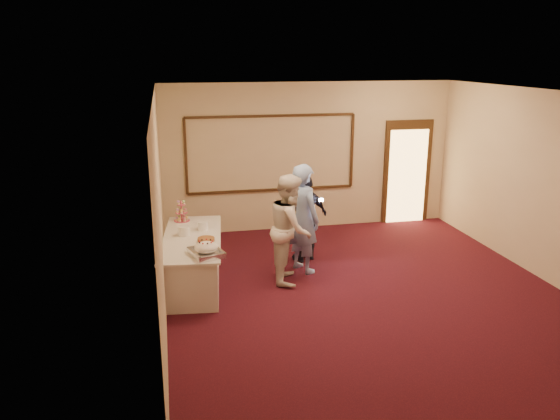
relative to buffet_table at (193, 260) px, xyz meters
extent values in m
plane|color=black|center=(2.55, -1.02, -0.39)|extent=(7.00, 7.00, 0.00)
cube|color=beige|center=(2.55, 2.48, 1.11)|extent=(6.00, 0.04, 3.00)
cube|color=beige|center=(2.55, -4.52, 1.11)|extent=(6.00, 0.04, 3.00)
cube|color=beige|center=(-0.45, -1.02, 1.11)|extent=(0.04, 7.00, 3.00)
cube|color=beige|center=(5.55, -1.02, 1.11)|extent=(0.04, 7.00, 3.00)
cube|color=white|center=(2.55, -1.02, 2.61)|extent=(6.00, 7.00, 0.04)
cube|color=#341E0F|center=(1.75, 2.45, 0.46)|extent=(3.40, 0.04, 0.05)
cube|color=#341E0F|center=(1.75, 2.45, 1.96)|extent=(3.40, 0.04, 0.05)
cube|color=#341E0F|center=(0.05, 2.45, 1.21)|extent=(0.05, 0.04, 1.50)
cube|color=#341E0F|center=(3.45, 2.45, 1.21)|extent=(0.05, 0.04, 1.50)
cube|color=#341E0F|center=(4.70, 2.44, 0.71)|extent=(1.05, 0.06, 2.20)
cube|color=#FFBF66|center=(4.70, 2.41, 0.61)|extent=(0.85, 0.02, 2.00)
cube|color=silver|center=(0.00, 0.00, -0.02)|extent=(1.02, 2.25, 0.74)
cube|color=silver|center=(0.00, 0.00, 0.37)|extent=(1.13, 2.38, 0.03)
cube|color=silver|center=(0.16, -0.84, 0.40)|extent=(0.53, 0.61, 0.04)
ellipsoid|color=white|center=(0.16, -0.84, 0.50)|extent=(0.33, 0.33, 0.15)
cube|color=silver|center=(0.27, -0.68, 0.43)|extent=(0.26, 0.29, 0.01)
cylinder|color=#C34461|center=(-0.12, 0.91, 0.56)|extent=(0.02, 0.02, 0.36)
cylinder|color=#C34461|center=(-0.12, 0.91, 0.39)|extent=(0.27, 0.27, 0.01)
cylinder|color=#C34461|center=(-0.12, 0.91, 0.53)|extent=(0.21, 0.21, 0.01)
cylinder|color=#C34461|center=(-0.12, 0.91, 0.67)|extent=(0.14, 0.14, 0.01)
cylinder|color=white|center=(-0.11, 0.11, 0.46)|extent=(0.18, 0.18, 0.15)
cylinder|color=white|center=(-0.11, 0.11, 0.54)|extent=(0.19, 0.19, 0.01)
cylinder|color=white|center=(0.20, 0.32, 0.45)|extent=(0.16, 0.16, 0.14)
cylinder|color=white|center=(0.20, 0.32, 0.52)|extent=(0.17, 0.17, 0.01)
cylinder|color=white|center=(0.20, -0.26, 0.39)|extent=(0.30, 0.30, 0.01)
cylinder|color=brown|center=(0.20, -0.26, 0.42)|extent=(0.26, 0.26, 0.05)
imported|color=#91B1EF|center=(1.84, 0.15, 0.53)|extent=(0.69, 0.79, 1.83)
imported|color=silver|center=(1.54, -0.19, 0.48)|extent=(0.85, 0.98, 1.74)
imported|color=black|center=(2.00, 0.62, 0.39)|extent=(0.98, 0.74, 1.55)
cube|color=white|center=(2.22, 0.45, 0.74)|extent=(0.07, 0.04, 0.05)
camera|label=1|loc=(-0.33, -8.18, 3.15)|focal=35.00mm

